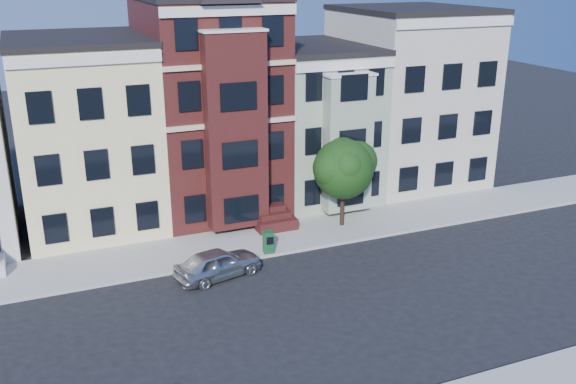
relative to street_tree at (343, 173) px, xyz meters
name	(u,v)px	position (x,y,z in m)	size (l,w,h in m)	color
ground	(311,317)	(-5.56, -8.15, -3.17)	(120.00, 120.00, 0.00)	black
far_sidewalk	(248,243)	(-5.56, -0.15, -3.10)	(60.00, 4.00, 0.15)	#9E9B93
house_yellow	(86,135)	(-12.56, 6.35, 1.83)	(7.00, 9.00, 10.00)	#F5E6AB
house_brown	(209,107)	(-5.56, 6.35, 2.83)	(7.00, 9.00, 12.00)	#3E1614
house_green	(311,122)	(0.94, 6.35, 1.33)	(6.00, 9.00, 9.00)	#94A38D
house_cream	(407,98)	(7.94, 6.35, 2.33)	(8.00, 9.00, 11.00)	beige
street_tree	(343,173)	(0.00, 0.00, 0.00)	(5.19, 5.19, 6.04)	#204717
parked_car	(218,263)	(-8.08, -3.20, -2.47)	(1.66, 4.13, 1.41)	#B1B5B8
newspaper_box	(268,242)	(-5.06, -1.85, -2.46)	(0.50, 0.45, 1.12)	#1D572D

